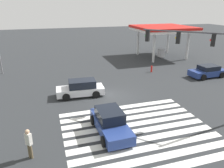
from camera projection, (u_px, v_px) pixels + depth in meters
name	position (u px, v px, depth m)	size (l,w,h in m)	color
ground_plane	(112.00, 97.00, 20.47)	(132.28, 132.28, 0.00)	#2B2D30
crosswalk_markings	(139.00, 131.00, 14.94)	(10.07, 8.20, 0.01)	silver
traffic_signal_mast	(206.00, 53.00, 15.48)	(5.28, 5.28, 6.57)	#47474C
car_0	(81.00, 88.00, 20.53)	(4.48, 2.16, 1.55)	silver
car_1	(110.00, 122.00, 14.65)	(2.11, 4.49, 1.57)	navy
car_2	(208.00, 71.00, 25.96)	(4.40, 2.25, 1.41)	navy
gas_station_canopy	(163.00, 30.00, 34.66)	(8.43, 8.43, 4.94)	silver
pedestrian	(29.00, 142.00, 12.00)	(0.41, 0.41, 1.83)	brown
fire_hydrant	(152.00, 69.00, 27.88)	(0.22, 0.22, 0.86)	red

